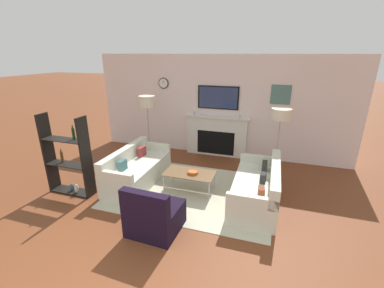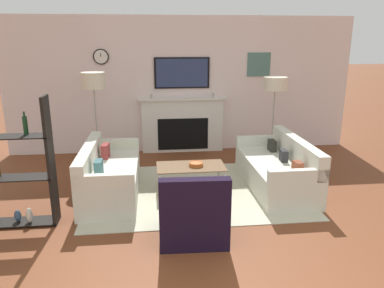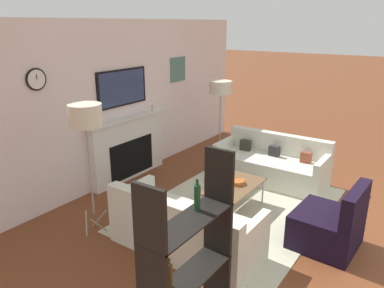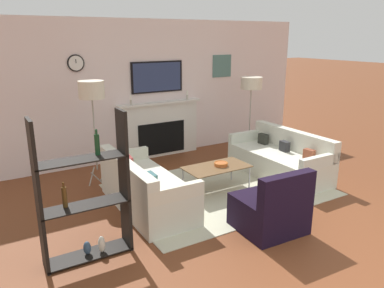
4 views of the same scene
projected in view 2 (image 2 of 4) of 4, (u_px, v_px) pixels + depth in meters
fireplace_wall at (182, 92)px, 7.57m from camera, size 6.99×0.28×2.70m
area_rug at (195, 190)px, 5.77m from camera, size 3.21×2.38×0.01m
couch_left at (109, 177)px, 5.56m from camera, size 0.78×1.82×0.77m
couch_right at (278, 170)px, 5.84m from camera, size 0.83×1.87×0.78m
armchair at (193, 216)px, 4.34m from camera, size 0.80×0.77×0.84m
coffee_table at (191, 168)px, 5.65m from camera, size 1.03×0.56×0.41m
decorative_bowl at (196, 164)px, 5.64m from camera, size 0.22×0.22×0.06m
floor_lamp_left at (93, 82)px, 6.35m from camera, size 0.40×0.40×1.72m
floor_lamp_right at (275, 85)px, 6.72m from camera, size 0.43×0.43×1.61m
shelf_unit at (13, 169)px, 4.55m from camera, size 0.95×0.28×1.63m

